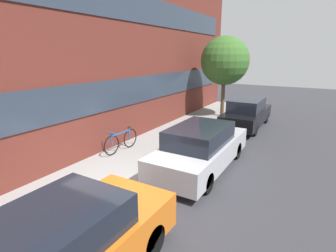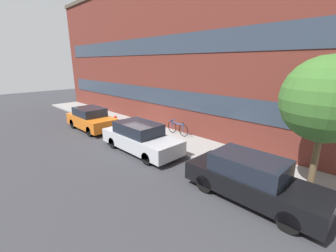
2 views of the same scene
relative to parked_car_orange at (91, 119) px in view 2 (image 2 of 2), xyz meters
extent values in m
plane|color=#333338|center=(2.98, 1.05, -0.73)|extent=(56.00, 56.00, 0.00)
cube|color=gray|center=(2.98, 2.35, -0.67)|extent=(28.00, 2.59, 0.12)
cube|color=maroon|center=(2.98, 4.09, 4.17)|extent=(28.00, 0.90, 9.80)
cube|color=#2D3847|center=(2.98, 3.62, 1.43)|extent=(25.76, 0.04, 1.10)
cube|color=#2D3847|center=(2.98, 3.62, 4.66)|extent=(25.76, 0.04, 1.10)
cube|color=#D16619|center=(0.04, 0.00, -0.14)|extent=(4.01, 1.71, 0.71)
cube|color=black|center=(-0.12, 0.00, 0.48)|extent=(2.08, 1.51, 0.53)
cylinder|color=black|center=(1.28, 0.77, -0.41)|extent=(0.63, 0.18, 0.63)
cylinder|color=black|center=(1.28, -0.77, -0.41)|extent=(0.63, 0.18, 0.63)
cylinder|color=black|center=(-1.20, 0.77, -0.41)|extent=(0.63, 0.18, 0.63)
cylinder|color=black|center=(-1.20, -0.77, -0.41)|extent=(0.63, 0.18, 0.63)
cube|color=#B2B5BA|center=(5.35, 0.00, -0.17)|extent=(4.54, 1.73, 0.68)
cube|color=black|center=(5.17, 0.00, 0.45)|extent=(2.36, 1.52, 0.56)
cylinder|color=black|center=(6.76, 0.78, -0.44)|extent=(0.58, 0.18, 0.58)
cylinder|color=black|center=(6.76, -0.78, -0.44)|extent=(0.58, 0.18, 0.58)
cylinder|color=black|center=(3.94, 0.78, -0.44)|extent=(0.58, 0.18, 0.58)
cylinder|color=black|center=(3.94, -0.78, -0.44)|extent=(0.58, 0.18, 0.58)
cube|color=black|center=(11.20, 0.00, -0.17)|extent=(4.39, 1.61, 0.64)
cube|color=black|center=(11.02, 0.00, 0.45)|extent=(2.28, 1.42, 0.59)
cylinder|color=black|center=(12.56, 0.72, -0.41)|extent=(0.63, 0.18, 0.63)
cylinder|color=black|center=(12.56, -0.72, -0.41)|extent=(0.63, 0.18, 0.63)
cylinder|color=black|center=(9.84, 0.72, -0.41)|extent=(0.63, 0.18, 0.63)
cylinder|color=black|center=(9.84, -0.72, -0.41)|extent=(0.63, 0.18, 0.63)
cylinder|color=red|center=(0.51, 1.53, -0.59)|extent=(0.29, 0.29, 0.04)
cylinder|color=red|center=(0.51, 1.53, -0.33)|extent=(0.20, 0.20, 0.48)
sphere|color=red|center=(0.51, 1.53, -0.04)|extent=(0.21, 0.21, 0.21)
cylinder|color=red|center=(0.33, 1.53, -0.28)|extent=(0.16, 0.08, 0.08)
cylinder|color=red|center=(0.69, 1.53, -0.28)|extent=(0.16, 0.08, 0.08)
torus|color=black|center=(4.51, 3.09, -0.24)|extent=(0.73, 0.08, 0.73)
torus|color=black|center=(5.51, 3.04, -0.24)|extent=(0.73, 0.08, 0.73)
cylinder|color=#234C8C|center=(5.01, 3.07, 0.09)|extent=(0.95, 0.10, 0.06)
cylinder|color=#234C8C|center=(5.46, 3.04, -0.03)|extent=(0.06, 0.06, 0.42)
cylinder|color=#234C8C|center=(4.53, 3.09, -0.03)|extent=(0.06, 0.06, 0.42)
ellipsoid|color=black|center=(5.46, 3.04, 0.20)|extent=(0.20, 0.09, 0.05)
cylinder|color=#234C8C|center=(4.53, 3.09, 0.20)|extent=(0.07, 0.44, 0.05)
cylinder|color=brown|center=(12.44, 1.72, 0.60)|extent=(0.21, 0.21, 2.41)
sphere|color=#386628|center=(12.44, 1.72, 2.54)|extent=(2.68, 2.68, 2.68)
camera|label=1|loc=(-2.08, -3.06, 2.88)|focal=28.00mm
camera|label=2|loc=(13.89, -6.48, 3.63)|focal=24.00mm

